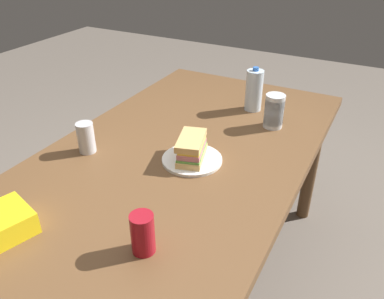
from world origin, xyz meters
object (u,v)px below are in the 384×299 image
Objects in this scene: soda_can_red at (143,233)px; soda_can_silver at (86,138)px; dining_table at (167,179)px; paper_plate at (192,160)px; sandwich at (192,148)px; water_bottle_tall at (254,90)px; plastic_cup_stack at (274,111)px.

soda_can_red is 1.00× the size of soda_can_silver.
paper_plate reaches higher than dining_table.
sandwich is at bearing 12.07° from soda_can_red.
sandwich is at bearing 175.52° from water_bottle_tall.
paper_plate is at bearing -72.05° from soda_can_silver.
sandwich reaches higher than paper_plate.
paper_plate is at bearing 156.59° from plastic_cup_stack.
soda_can_red reaches higher than sandwich.
sandwich is 1.63× the size of soda_can_silver.
sandwich is (0.05, -0.08, 0.13)m from dining_table.
soda_can_red is at bearing -168.19° from paper_plate.
plastic_cup_stack reaches higher than paper_plate.
soda_can_red is (-0.47, -0.10, 0.05)m from paper_plate.
soda_can_silver is (-0.68, 0.44, -0.04)m from water_bottle_tall.
soda_can_silver reaches higher than paper_plate.
dining_table is 0.48m from soda_can_red.
sandwich is 0.55m from water_bottle_tall.
dining_table is 0.56m from plastic_cup_stack.
plastic_cup_stack is (-0.13, -0.14, -0.02)m from water_bottle_tall.
dining_table is 15.54× the size of soda_can_silver.
water_bottle_tall reaches higher than soda_can_red.
sandwich is at bearing -57.19° from dining_table.
soda_can_silver reaches higher than sandwich.
dining_table is 9.56× the size of sandwich.
water_bottle_tall reaches higher than plastic_cup_stack.
water_bottle_tall is (0.54, -0.04, 0.04)m from sandwich.
soda_can_red is at bearing -156.78° from dining_table.
paper_plate is 1.53× the size of plastic_cup_stack.
plastic_cup_stack is at bearing -23.41° from paper_plate.
water_bottle_tall is at bearing -4.48° from sandwich.
plastic_cup_stack is 0.79m from soda_can_silver.
sandwich is (0.00, 0.00, 0.05)m from paper_plate.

